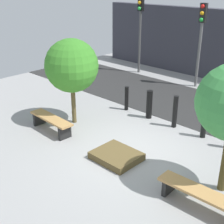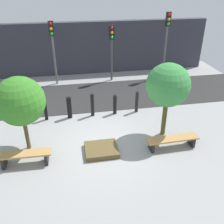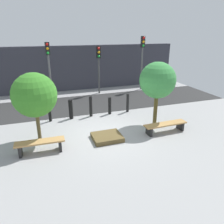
# 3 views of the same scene
# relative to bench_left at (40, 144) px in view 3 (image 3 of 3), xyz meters

# --- Properties ---
(ground_plane) EXTENTS (18.00, 18.00, 0.00)m
(ground_plane) POSITION_rel_bench_left_xyz_m (2.62, 0.68, -0.34)
(ground_plane) COLOR #969696
(road_strip) EXTENTS (18.00, 3.65, 0.01)m
(road_strip) POSITION_rel_bench_left_xyz_m (2.62, 5.01, -0.33)
(road_strip) COLOR #2B2B2B
(road_strip) RESTS_ON ground
(building_facade) EXTENTS (16.20, 0.50, 3.21)m
(building_facade) POSITION_rel_bench_left_xyz_m (2.62, 8.75, 1.27)
(building_facade) COLOR #33333D
(building_facade) RESTS_ON ground
(bench_left) EXTENTS (1.77, 0.48, 0.47)m
(bench_left) POSITION_rel_bench_left_xyz_m (0.00, 0.00, 0.00)
(bench_left) COLOR black
(bench_left) RESTS_ON ground
(bench_right) EXTENTS (1.97, 0.49, 0.42)m
(bench_right) POSITION_rel_bench_left_xyz_m (5.23, 0.00, -0.02)
(bench_right) COLOR black
(bench_right) RESTS_ON ground
(planter_bed) EXTENTS (1.18, 1.01, 0.19)m
(planter_bed) POSITION_rel_bench_left_xyz_m (2.62, 0.20, -0.24)
(planter_bed) COLOR brown
(planter_bed) RESTS_ON ground
(tree_behind_left_bench) EXTENTS (1.69, 1.69, 2.79)m
(tree_behind_left_bench) POSITION_rel_bench_left_xyz_m (-0.00, 0.93, 1.60)
(tree_behind_left_bench) COLOR brown
(tree_behind_left_bench) RESTS_ON ground
(tree_behind_right_bench) EXTENTS (1.63, 1.63, 2.95)m
(tree_behind_right_bench) POSITION_rel_bench_left_xyz_m (5.23, 0.93, 1.78)
(tree_behind_right_bench) COLOR #4F421F
(tree_behind_right_bench) RESTS_ON ground
(bollard_far_left) EXTENTS (0.14, 0.14, 0.89)m
(bollard_far_left) POSITION_rel_bench_left_xyz_m (0.55, 2.94, 0.11)
(bollard_far_left) COLOR black
(bollard_far_left) RESTS_ON ground
(bollard_left) EXTENTS (0.20, 0.20, 0.99)m
(bollard_left) POSITION_rel_bench_left_xyz_m (1.58, 2.94, 0.16)
(bollard_left) COLOR black
(bollard_left) RESTS_ON ground
(bollard_center) EXTENTS (0.16, 0.16, 1.07)m
(bollard_center) POSITION_rel_bench_left_xyz_m (2.62, 2.94, 0.20)
(bollard_center) COLOR black
(bollard_center) RESTS_ON ground
(bollard_right) EXTENTS (0.16, 0.16, 0.92)m
(bollard_right) POSITION_rel_bench_left_xyz_m (3.65, 2.94, 0.12)
(bollard_right) COLOR black
(bollard_right) RESTS_ON ground
(bollard_far_right) EXTENTS (0.15, 0.15, 1.01)m
(bollard_far_right) POSITION_rel_bench_left_xyz_m (4.68, 2.94, 0.17)
(bollard_far_right) COLOR black
(bollard_far_right) RESTS_ON ground
(traffic_light_mid_west) EXTENTS (0.28, 0.27, 3.55)m
(traffic_light_mid_west) POSITION_rel_bench_left_xyz_m (0.97, 7.12, 2.12)
(traffic_light_mid_west) COLOR slate
(traffic_light_mid_west) RESTS_ON ground
(traffic_light_mid_east) EXTENTS (0.28, 0.27, 3.23)m
(traffic_light_mid_east) POSITION_rel_bench_left_xyz_m (4.26, 7.12, 1.91)
(traffic_light_mid_east) COLOR #4A4A4A
(traffic_light_mid_east) RESTS_ON ground
(traffic_light_east) EXTENTS (0.28, 0.27, 3.85)m
(traffic_light_east) POSITION_rel_bench_left_xyz_m (7.54, 7.12, 2.31)
(traffic_light_east) COLOR #5D5D5D
(traffic_light_east) RESTS_ON ground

